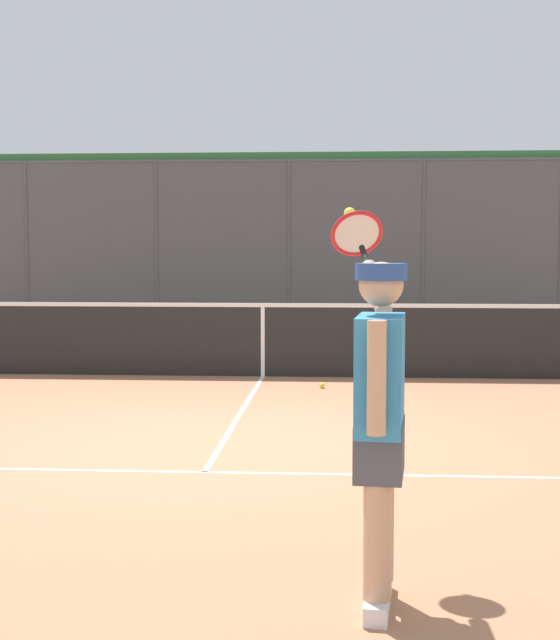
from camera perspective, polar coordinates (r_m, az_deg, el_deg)
The scene contains 6 objects.
ground_plane at distance 7.99m, azimuth -3.66°, elevation -7.73°, with size 60.00×60.00×0.00m, color #B27551.
court_line_markings at distance 6.73m, azimuth -5.12°, elevation -10.06°, with size 8.71×9.45×0.01m.
fence_backdrop at distance 18.56m, azimuth 0.65°, elevation 4.71°, with size 18.49×1.37×3.52m.
tennis_net at distance 12.08m, azimuth -1.06°, elevation -1.16°, with size 11.19×0.09×1.07m.
tennis_player at distance 4.35m, azimuth 6.12°, elevation -5.39°, with size 0.39×1.39×1.92m.
tennis_ball_by_sideline at distance 11.14m, azimuth 2.61°, elevation -4.04°, with size 0.07×0.07×0.07m, color #CCDB33.
Camera 1 is at (-1.02, 7.74, 1.70)m, focal length 51.99 mm.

